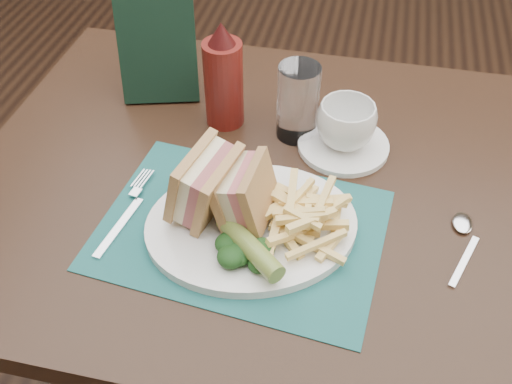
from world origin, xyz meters
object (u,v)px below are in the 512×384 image
saucer (343,145)px  ketchup_bottle (223,75)px  sandwich_half_b (230,189)px  coffee_cup (346,125)px  check_presenter (157,40)px  sandwich_half_a (191,178)px  plate (252,225)px  table_main (255,308)px  placemat (241,229)px  drinking_glass (298,102)px

saucer → ketchup_bottle: 0.23m
sandwich_half_b → coffee_cup: size_ratio=1.00×
sandwich_half_b → saucer: bearing=60.3°
saucer → check_presenter: check_presenter is taller
sandwich_half_b → coffee_cup: bearing=60.3°
sandwich_half_a → plate: bearing=3.9°
sandwich_half_b → table_main: bearing=89.5°
plate → check_presenter: check_presenter is taller
plate → ketchup_bottle: size_ratio=1.61×
sandwich_half_b → check_presenter: (-0.20, 0.29, 0.04)m
table_main → check_presenter: size_ratio=4.09×
plate → sandwich_half_a: bearing=151.8°
ketchup_bottle → check_presenter: (-0.13, 0.06, 0.01)m
placemat → sandwich_half_a: size_ratio=3.70×
check_presenter → coffee_cup: bearing=-30.5°
sandwich_half_a → coffee_cup: bearing=57.2°
drinking_glass → check_presenter: (-0.26, 0.07, 0.04)m
placemat → check_presenter: size_ratio=1.80×
saucer → check_presenter: bearing=165.4°
ketchup_bottle → table_main: bearing=-57.2°
saucer → placemat: bearing=-120.1°
table_main → coffee_cup: (0.13, 0.09, 0.42)m
placemat → sandwich_half_a: sandwich_half_a is taller
check_presenter → plate: bearing=-67.8°
table_main → drinking_glass: 0.46m
plate → saucer: (0.11, 0.21, -0.00)m
plate → coffee_cup: size_ratio=3.16×
sandwich_half_a → saucer: size_ratio=0.71×
drinking_glass → coffee_cup: bearing=-13.3°
plate → saucer: bearing=43.0°
sandwich_half_a → coffee_cup: size_ratio=1.13×
sandwich_half_b → ketchup_bottle: 0.24m
drinking_glass → placemat: bearing=-100.0°
drinking_glass → sandwich_half_a: bearing=-118.2°
plate → drinking_glass: drinking_glass is taller
plate → coffee_cup: (0.11, 0.21, 0.04)m
plate → coffee_cup: bearing=43.0°
sandwich_half_b → sandwich_half_a: bearing=-178.8°
plate → sandwich_half_a: sandwich_half_a is taller
plate → drinking_glass: size_ratio=2.31×
sandwich_half_a → check_presenter: 0.32m
plate → sandwich_half_b: sandwich_half_b is taller
table_main → saucer: (0.13, 0.09, 0.38)m
sandwich_half_b → ketchup_bottle: ketchup_bottle is taller
plate → placemat: bearing=171.2°
table_main → sandwich_half_b: bearing=-95.8°
table_main → placemat: placemat is taller
sandwich_half_b → saucer: sandwich_half_b is taller
coffee_cup → drinking_glass: (-0.08, 0.02, 0.02)m
placemat → drinking_glass: drinking_glass is taller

